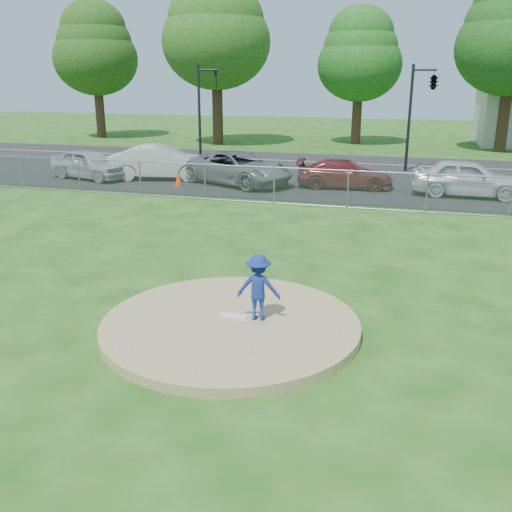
{
  "coord_description": "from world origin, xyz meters",
  "views": [
    {
      "loc": [
        3.42,
        -10.38,
        5.12
      ],
      "look_at": [
        0.0,
        2.0,
        1.0
      ],
      "focal_mm": 40.0,
      "sensor_mm": 36.0,
      "label": 1
    }
  ],
  "objects_px": {
    "pitcher": "(258,287)",
    "parked_car_darkred": "(345,174)",
    "traffic_signal_center": "(431,84)",
    "parked_car_white": "(161,162)",
    "traffic_signal_left": "(203,105)",
    "traffic_cone": "(178,178)",
    "parked_car_silver": "(89,164)",
    "tree_center": "(360,54)",
    "parked_car_gray": "(238,168)",
    "tree_far_left": "(95,48)",
    "tree_left": "(216,27)",
    "parked_car_pearl": "(468,178)"
  },
  "relations": [
    {
      "from": "traffic_signal_left",
      "to": "traffic_cone",
      "type": "xyz_separation_m",
      "value": [
        1.49,
        -7.51,
        -2.99
      ]
    },
    {
      "from": "tree_center",
      "to": "parked_car_gray",
      "type": "bearing_deg",
      "value": -101.53
    },
    {
      "from": "tree_left",
      "to": "traffic_signal_left",
      "type": "distance_m",
      "value": 10.48
    },
    {
      "from": "parked_car_pearl",
      "to": "tree_far_left",
      "type": "bearing_deg",
      "value": 61.08
    },
    {
      "from": "traffic_signal_left",
      "to": "traffic_signal_center",
      "type": "relative_size",
      "value": 1.0
    },
    {
      "from": "parked_car_silver",
      "to": "parked_car_gray",
      "type": "height_order",
      "value": "parked_car_gray"
    },
    {
      "from": "parked_car_pearl",
      "to": "traffic_signal_center",
      "type": "bearing_deg",
      "value": 18.77
    },
    {
      "from": "traffic_signal_center",
      "to": "parked_car_darkred",
      "type": "relative_size",
      "value": 1.26
    },
    {
      "from": "traffic_signal_left",
      "to": "traffic_signal_center",
      "type": "bearing_deg",
      "value": -0.0
    },
    {
      "from": "parked_car_silver",
      "to": "parked_car_pearl",
      "type": "bearing_deg",
      "value": -72.94
    },
    {
      "from": "traffic_signal_left",
      "to": "traffic_cone",
      "type": "bearing_deg",
      "value": -78.78
    },
    {
      "from": "pitcher",
      "to": "parked_car_darkred",
      "type": "height_order",
      "value": "pitcher"
    },
    {
      "from": "pitcher",
      "to": "parked_car_silver",
      "type": "xyz_separation_m",
      "value": [
        -12.94,
        14.92,
        -0.15
      ]
    },
    {
      "from": "traffic_signal_center",
      "to": "parked_car_silver",
      "type": "xyz_separation_m",
      "value": [
        -16.38,
        -6.82,
        -3.86
      ]
    },
    {
      "from": "tree_center",
      "to": "pitcher",
      "type": "xyz_separation_m",
      "value": [
        1.53,
        -33.74,
        -5.57
      ]
    },
    {
      "from": "parked_car_white",
      "to": "parked_car_darkred",
      "type": "xyz_separation_m",
      "value": [
        9.22,
        0.14,
        -0.2
      ]
    },
    {
      "from": "parked_car_gray",
      "to": "pitcher",
      "type": "bearing_deg",
      "value": -136.75
    },
    {
      "from": "parked_car_darkred",
      "to": "tree_center",
      "type": "bearing_deg",
      "value": -0.14
    },
    {
      "from": "tree_center",
      "to": "parked_car_darkred",
      "type": "height_order",
      "value": "tree_center"
    },
    {
      "from": "pitcher",
      "to": "parked_car_silver",
      "type": "bearing_deg",
      "value": -54.45
    },
    {
      "from": "parked_car_white",
      "to": "traffic_cone",
      "type": "bearing_deg",
      "value": -147.74
    },
    {
      "from": "tree_left",
      "to": "parked_car_white",
      "type": "height_order",
      "value": "tree_left"
    },
    {
      "from": "traffic_signal_center",
      "to": "parked_car_silver",
      "type": "relative_size",
      "value": 1.28
    },
    {
      "from": "parked_car_gray",
      "to": "traffic_signal_center",
      "type": "bearing_deg",
      "value": -29.78
    },
    {
      "from": "tree_center",
      "to": "pitcher",
      "type": "height_order",
      "value": "tree_center"
    },
    {
      "from": "parked_car_silver",
      "to": "parked_car_darkred",
      "type": "distance_m",
      "value": 12.82
    },
    {
      "from": "tree_left",
      "to": "traffic_signal_center",
      "type": "distance_m",
      "value": 17.84
    },
    {
      "from": "tree_far_left",
      "to": "parked_car_silver",
      "type": "relative_size",
      "value": 2.46
    },
    {
      "from": "traffic_signal_center",
      "to": "tree_left",
      "type": "bearing_deg",
      "value": 148.98
    },
    {
      "from": "tree_far_left",
      "to": "parked_car_gray",
      "type": "distance_m",
      "value": 25.21
    },
    {
      "from": "pitcher",
      "to": "parked_car_gray",
      "type": "height_order",
      "value": "pitcher"
    },
    {
      "from": "traffic_cone",
      "to": "tree_left",
      "type": "bearing_deg",
      "value": 102.72
    },
    {
      "from": "traffic_signal_left",
      "to": "parked_car_pearl",
      "type": "distance_m",
      "value": 16.04
    },
    {
      "from": "parked_car_darkred",
      "to": "tree_far_left",
      "type": "bearing_deg",
      "value": 48.59
    },
    {
      "from": "tree_far_left",
      "to": "parked_car_silver",
      "type": "xyz_separation_m",
      "value": [
        9.59,
        -17.82,
        -6.31
      ]
    },
    {
      "from": "parked_car_gray",
      "to": "parked_car_silver",
      "type": "bearing_deg",
      "value": 118.77
    },
    {
      "from": "tree_far_left",
      "to": "parked_car_white",
      "type": "relative_size",
      "value": 2.1
    },
    {
      "from": "parked_car_gray",
      "to": "tree_center",
      "type": "bearing_deg",
      "value": 12.98
    },
    {
      "from": "traffic_signal_center",
      "to": "parked_car_white",
      "type": "bearing_deg",
      "value": -155.2
    },
    {
      "from": "parked_car_white",
      "to": "tree_left",
      "type": "bearing_deg",
      "value": -4.55
    },
    {
      "from": "tree_far_left",
      "to": "pitcher",
      "type": "xyz_separation_m",
      "value": [
        22.53,
        -32.74,
        -6.16
      ]
    },
    {
      "from": "pitcher",
      "to": "parked_car_pearl",
      "type": "relative_size",
      "value": 0.3
    },
    {
      "from": "tree_left",
      "to": "parked_car_white",
      "type": "bearing_deg",
      "value": -81.83
    },
    {
      "from": "traffic_signal_center",
      "to": "parked_car_silver",
      "type": "bearing_deg",
      "value": -157.4
    },
    {
      "from": "traffic_signal_center",
      "to": "traffic_cone",
      "type": "bearing_deg",
      "value": -146.26
    },
    {
      "from": "tree_left",
      "to": "traffic_signal_left",
      "type": "height_order",
      "value": "tree_left"
    },
    {
      "from": "tree_left",
      "to": "parked_car_darkred",
      "type": "distance_m",
      "value": 20.13
    },
    {
      "from": "parked_car_white",
      "to": "tree_center",
      "type": "bearing_deg",
      "value": -36.39
    },
    {
      "from": "parked_car_darkred",
      "to": "parked_car_silver",
      "type": "bearing_deg",
      "value": 90.1
    },
    {
      "from": "traffic_signal_left",
      "to": "parked_car_silver",
      "type": "relative_size",
      "value": 1.28
    }
  ]
}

